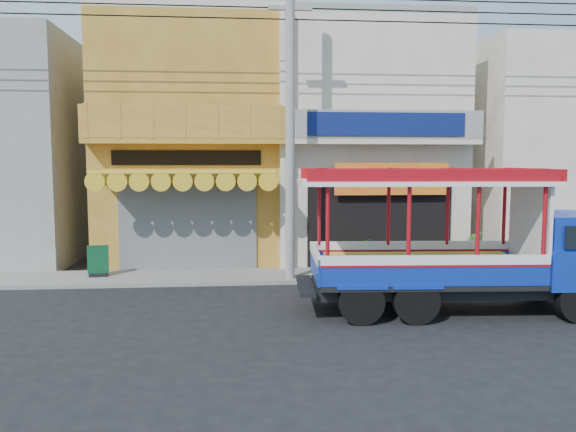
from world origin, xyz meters
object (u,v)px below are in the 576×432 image
Objects in this scene: green_sign at (98,263)px; potted_plant_b at (428,257)px; songthaew_truck at (479,244)px; utility_pole at (295,104)px; potted_plant_a at (355,254)px; potted_plant_c at (474,249)px.

green_sign is 9.69m from potted_plant_b.
songthaew_truck reaches higher than potted_plant_b.
utility_pole is 29.46× the size of potted_plant_b.
potted_plant_b is (0.18, 3.90, -0.98)m from songthaew_truck.
potted_plant_a reaches higher than potted_plant_b.
potted_plant_c is at bearing 67.62° from songthaew_truck.
potted_plant_b is (2.07, -0.66, -0.01)m from potted_plant_a.
green_sign is at bearing 172.52° from utility_pole.
green_sign is at bearing -86.46° from potted_plant_c.
utility_pole is 3.92× the size of songthaew_truck.
potted_plant_c is (1.77, 0.82, 0.09)m from potted_plant_b.
potted_plant_a is 0.87× the size of potted_plant_c.
potted_plant_c reaches higher than potted_plant_a.
potted_plant_a is at bearing 112.61° from songthaew_truck.
potted_plant_c is (11.45, 0.49, 0.18)m from green_sign.
songthaew_truck is 6.32× the size of potted_plant_c.
green_sign is at bearing 147.40° from potted_plant_a.
potted_plant_a is (-1.90, 4.55, -0.97)m from songthaew_truck.
songthaew_truck is at bearing -42.25° from utility_pole.
utility_pole reaches higher than potted_plant_c.
potted_plant_c is at bearing -108.51° from potted_plant_b.
utility_pole reaches higher than potted_plant_b.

